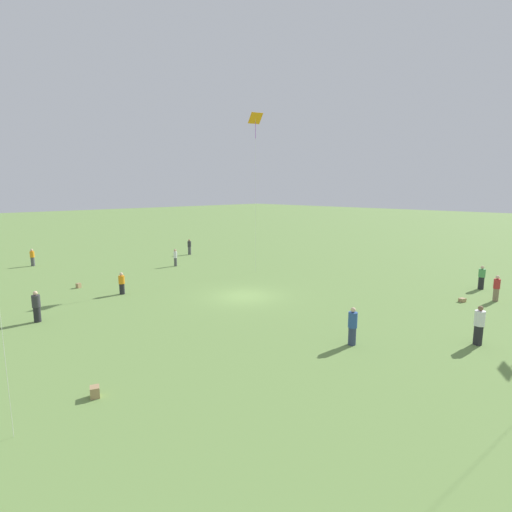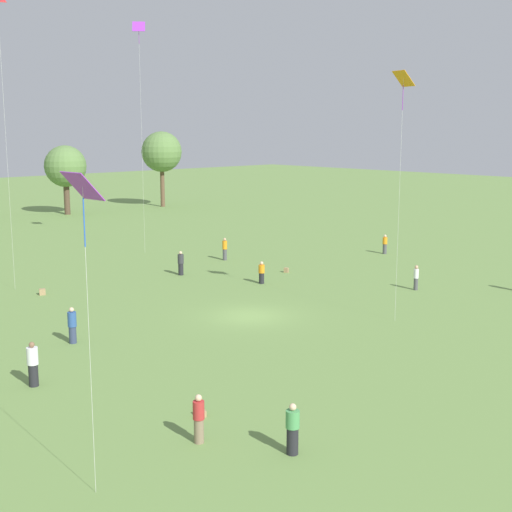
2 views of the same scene
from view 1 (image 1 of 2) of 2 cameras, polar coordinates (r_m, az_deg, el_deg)
name	(u,v)px [view 1 (image 1 of 2)]	position (r m, az deg, el deg)	size (l,w,h in m)	color
ground_plane	(244,296)	(27.67, -1.66, -5.74)	(240.00, 240.00, 0.00)	#6B8E47
person_0	(32,258)	(43.68, -29.32, -0.19)	(0.45, 0.45, 1.65)	#4C4C51
person_1	(175,257)	(38.77, -11.45, -0.20)	(0.35, 0.35, 1.65)	#4C4C51
person_3	(496,288)	(30.62, 31.12, -3.99)	(0.47, 0.47, 1.73)	#847056
person_4	(352,326)	(19.64, 13.62, -9.75)	(0.52, 0.52, 1.84)	#333D5B
person_5	(479,326)	(21.83, 29.24, -8.68)	(0.54, 0.54, 1.91)	#232328
person_8	(122,284)	(29.53, -18.63, -3.75)	(0.56, 0.56, 1.55)	#232328
person_9	(482,278)	(33.67, 29.53, -2.73)	(0.59, 0.59, 1.75)	#232328
person_10	(189,247)	(45.25, -9.49, 1.28)	(0.43, 0.43, 1.74)	#4C4C51
person_11	(36,307)	(25.36, -28.87, -6.37)	(0.60, 0.60, 1.76)	#232328
kite_3	(256,124)	(35.18, -0.07, 18.37)	(1.04, 1.25, 13.53)	orange
picnic_bag_0	(79,286)	(32.67, -24.02, -3.88)	(0.36, 0.39, 0.35)	#A58459
picnic_bag_1	(95,392)	(16.04, -22.03, -17.54)	(0.47, 0.44, 0.40)	#A58459
picnic_bag_2	(462,300)	(29.54, 27.38, -5.61)	(0.42, 0.49, 0.24)	#A58459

